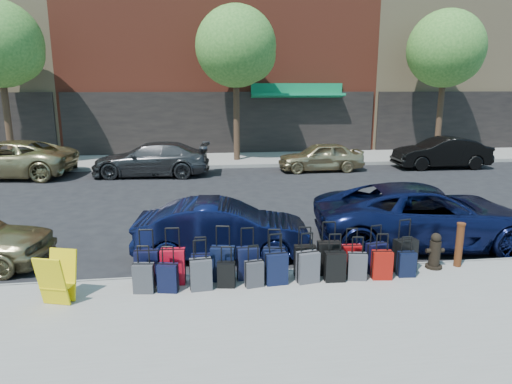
{
  "coord_description": "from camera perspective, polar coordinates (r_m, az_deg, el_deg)",
  "views": [
    {
      "loc": [
        -1.46,
        -12.82,
        3.73
      ],
      "look_at": [
        0.02,
        -1.5,
        1.06
      ],
      "focal_mm": 32.0,
      "sensor_mm": 36.0,
      "label": 1
    }
  ],
  "objects": [
    {
      "name": "ground",
      "position": [
        13.43,
        -0.91,
        -2.96
      ],
      "size": [
        120.0,
        120.0,
        0.0
      ],
      "primitive_type": "plane",
      "color": "black",
      "rests_on": "ground"
    },
    {
      "name": "sidewalk_near",
      "position": [
        7.44,
        5.06,
        -16.3
      ],
      "size": [
        60.0,
        4.0,
        0.15
      ],
      "primitive_type": "cube",
      "color": "gray",
      "rests_on": "ground"
    },
    {
      "name": "sidewalk_far",
      "position": [
        23.15,
        -3.74,
        4.06
      ],
      "size": [
        60.0,
        4.0,
        0.15
      ],
      "primitive_type": "cube",
      "color": "gray",
      "rests_on": "ground"
    },
    {
      "name": "curb_near",
      "position": [
        9.22,
        2.33,
        -10.2
      ],
      "size": [
        60.0,
        0.08,
        0.15
      ],
      "primitive_type": "cube",
      "color": "gray",
      "rests_on": "ground"
    },
    {
      "name": "curb_far",
      "position": [
        21.17,
        -3.38,
        3.2
      ],
      "size": [
        60.0,
        0.08,
        0.15
      ],
      "primitive_type": "cube",
      "color": "gray",
      "rests_on": "ground"
    },
    {
      "name": "building_right",
      "position": [
        35.79,
        23.43,
        20.59
      ],
      "size": [
        15.0,
        12.12,
        18.0
      ],
      "color": "#99825D",
      "rests_on": "ground"
    },
    {
      "name": "tree_left",
      "position": [
        23.9,
        -29.16,
        15.61
      ],
      "size": [
        3.8,
        3.8,
        7.27
      ],
      "color": "black",
      "rests_on": "sidewalk_far"
    },
    {
      "name": "tree_center",
      "position": [
        22.48,
        -2.15,
        17.45
      ],
      "size": [
        3.8,
        3.8,
        7.27
      ],
      "color": "black",
      "rests_on": "sidewalk_far"
    },
    {
      "name": "tree_right",
      "position": [
        25.68,
        22.89,
        15.93
      ],
      "size": [
        3.8,
        3.8,
        7.27
      ],
      "color": "black",
      "rests_on": "sidewalk_far"
    },
    {
      "name": "suitcase_front_0",
      "position": [
        8.73,
        -13.46,
        -9.11
      ],
      "size": [
        0.44,
        0.25,
        1.04
      ],
      "rotation": [
        0.0,
        0.0,
        -0.04
      ],
      "color": "black",
      "rests_on": "sidewalk_near"
    },
    {
      "name": "suitcase_front_1",
      "position": [
        8.64,
        -10.32,
        -9.13
      ],
      "size": [
        0.45,
        0.27,
        1.06
      ],
      "rotation": [
        0.0,
        0.0,
        -0.07
      ],
      "color": "#AC0B1C",
      "rests_on": "sidewalk_near"
    },
    {
      "name": "suitcase_front_2",
      "position": [
        8.66,
        -6.87,
        -9.4
      ],
      "size": [
        0.36,
        0.21,
        0.86
      ],
      "rotation": [
        0.0,
        0.0,
        -0.04
      ],
      "color": "black",
      "rests_on": "sidewalk_near"
    },
    {
      "name": "suitcase_front_3",
      "position": [
        8.65,
        -4.17,
        -8.92
      ],
      "size": [
        0.47,
        0.32,
        1.05
      ],
      "rotation": [
        0.0,
        0.0,
        -0.19
      ],
      "color": "black",
      "rests_on": "sidewalk_near"
    },
    {
      "name": "suitcase_front_4",
      "position": [
        8.72,
        -1.01,
        -8.86
      ],
      "size": [
        0.42,
        0.25,
        0.99
      ],
      "rotation": [
        0.0,
        0.0,
        0.05
      ],
      "color": "black",
      "rests_on": "sidewalk_near"
    },
    {
      "name": "suitcase_front_5",
      "position": [
        8.74,
        2.26,
        -8.87
      ],
      "size": [
        0.43,
        0.29,
        0.96
      ],
      "rotation": [
        0.0,
        0.0,
        -0.18
      ],
      "color": "black",
      "rests_on": "sidewalk_near"
    },
    {
      "name": "suitcase_front_6",
      "position": [
        8.89,
        6.12,
        -8.53
      ],
      "size": [
        0.41,
        0.24,
        0.97
      ],
      "rotation": [
        0.0,
        0.0,
        -0.05
      ],
      "color": "black",
      "rests_on": "sidewalk_near"
    },
    {
      "name": "suitcase_front_7",
      "position": [
        9.03,
        9.06,
        -8.13
      ],
      "size": [
        0.45,
        0.27,
        1.04
      ],
      "rotation": [
        0.0,
        0.0,
        -0.07
      ],
      "color": "black",
      "rests_on": "sidewalk_near"
    },
    {
      "name": "suitcase_front_8",
      "position": [
        9.18,
        11.86,
        -8.18
      ],
      "size": [
        0.38,
        0.22,
        0.9
      ],
      "rotation": [
        0.0,
        0.0,
        -0.04
      ],
      "color": "maroon",
      "rests_on": "sidewalk_near"
    },
    {
      "name": "suitcase_front_9",
      "position": [
        9.3,
        14.81,
        -7.95
      ],
      "size": [
        0.43,
        0.29,
        0.95
      ],
      "rotation": [
        0.0,
        0.0,
        0.21
      ],
      "color": "black",
      "rests_on": "sidewalk_near"
    },
    {
      "name": "suitcase_front_10",
      "position": [
        9.51,
        18.12,
        -7.52
      ],
      "size": [
        0.47,
        0.32,
        1.05
      ],
      "rotation": [
        0.0,
        0.0,
        0.19
      ],
      "color": "black",
      "rests_on": "sidewalk_near"
    },
    {
      "name": "suitcase_back_0",
      "position": [
        8.43,
        -13.85,
        -10.39
      ],
      "size": [
        0.38,
        0.25,
        0.85
      ],
      "rotation": [
        0.0,
        0.0,
        -0.13
      ],
      "color": "#38383D",
      "rests_on": "sidewalk_near"
    },
    {
      "name": "suitcase_back_1",
      "position": [
        8.37,
        -10.95,
        -10.47
      ],
      "size": [
        0.38,
        0.27,
        0.83
      ],
      "rotation": [
        0.0,
        0.0,
        -0.2
      ],
      "color": "black",
      "rests_on": "sidewalk_near"
    },
    {
      "name": "suitcase_back_2",
      "position": [
        8.34,
        -6.91,
        -10.17
      ],
      "size": [
        0.41,
        0.26,
        0.92
      ],
      "rotation": [
        0.0,
        0.0,
        0.09
      ],
      "color": "#3E3E43",
      "rests_on": "sidewalk_near"
    },
    {
      "name": "suitcase_back_3",
      "position": [
        8.42,
        -3.74,
        -10.24
      ],
      "size": [
        0.34,
        0.23,
        0.76
      ],
      "rotation": [
        0.0,
        0.0,
        -0.15
      ],
      "color": "black",
      "rests_on": "sidewalk_near"
    },
    {
      "name": "suitcase_back_4",
      "position": [
        8.42,
        -0.24,
        -10.18
      ],
      "size": [
        0.35,
        0.24,
        0.78
      ],
      "rotation": [
        0.0,
        0.0,
        0.17
      ],
      "color": "#353539",
      "rests_on": "sidewalk_near"
    },
    {
      "name": "suitcase_back_5",
      "position": [
        8.51,
        2.55,
        -9.52
      ],
      "size": [
        0.42,
        0.27,
        0.95
      ],
      "rotation": [
        0.0,
        0.0,
        0.1
      ],
      "color": "black",
      "rests_on": "sidewalk_near"
    },
    {
      "name": "suitcase_back_6",
      "position": [
        8.63,
        6.49,
        -9.29
      ],
      "size": [
        0.43,
        0.3,
        0.94
      ],
      "rotation": [
        0.0,
        0.0,
        0.18
      ],
      "color": "#434348",
      "rests_on": "sidewalk_near"
    },
    {
      "name": "suitcase_back_7",
      "position": [
        8.76,
        9.82,
        -9.15
      ],
      "size": [
        0.39,
        0.24,
        0.91
      ],
      "rotation": [
        0.0,
        0.0,
        -0.05
      ],
      "color": "black",
      "rests_on": "sidewalk_near"
    },
    {
      "name": "suitcase_back_8",
      "position": [
        8.91,
        12.51,
        -9.04
      ],
      "size": [
        0.38,
        0.26,
        0.83
      ],
      "rotation": [
        0.0,
        0.0,
        -0.19
      ],
      "color": "#3E3E43",
      "rests_on": "sidewalk_near"
    },
    {
      "name": "suitcase_back_9",
      "position": [
        9.05,
        15.45,
        -8.77
      ],
      "size": [
        0.39,
        0.26,
        0.88
      ],
      "rotation": [
        0.0,
        0.0,
        -0.13
      ],
      "color": "maroon",
      "rests_on": "sidewalk_near"
    },
    {
      "name": "suitcase_back_10",
      "position": [
        9.3,
        18.29,
        -8.54
      ],
      "size": [
        0.34,
        0.21,
        0.78
      ],
      "rotation": [
        0.0,
        0.0,
        -0.07
      ],
      "color": "black",
      "rests_on": "sidewalk_near"
    },
    {
      "name": "fire_hydrant",
      "position": [
        9.87,
        21.45,
        -6.98
      ],
      "size": [
        0.37,
        0.33,
        0.73
      ],
      "rotation": [
        0.0,
        0.0,
        -0.01
      ],
      "color": "black",
      "rests_on": "sidewalk_near"
    },
    {
      "name": "bollard",
      "position": [
        10.1,
        24.07,
        -5.97
      ],
      "size": [
        0.17,
        0.17,
        0.91
      ],
      "color": "#38190C",
      "rests_on": "sidewalk_near"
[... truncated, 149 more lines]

